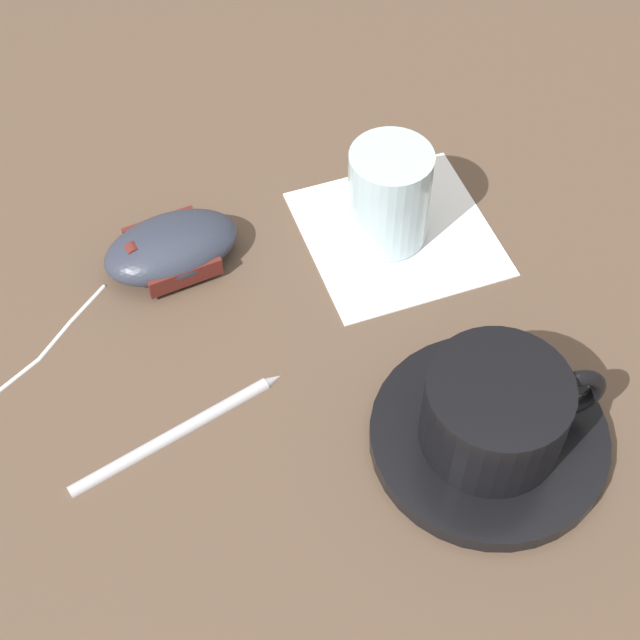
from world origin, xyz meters
The scene contains 7 objects.
ground_plane centered at (0.00, 0.00, 0.00)m, with size 3.00×3.00×0.00m, color brown.
saucer centered at (0.09, -0.10, 0.01)m, with size 0.16×0.16×0.01m, color black.
coffee_cup centered at (0.10, -0.10, 0.04)m, with size 0.12×0.09×0.06m.
computer_mouse centered at (-0.14, 0.03, 0.02)m, with size 0.12×0.11×0.03m.
napkin_under_glass centered at (0.02, 0.08, 0.00)m, with size 0.14×0.14×0.00m, color white.
drinking_glass centered at (0.02, 0.08, 0.04)m, with size 0.06×0.06×0.08m, color silver.
pen centered at (-0.11, -0.11, 0.00)m, with size 0.13×0.11×0.01m.
Camera 1 is at (0.02, -0.43, 0.56)m, focal length 55.00 mm.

